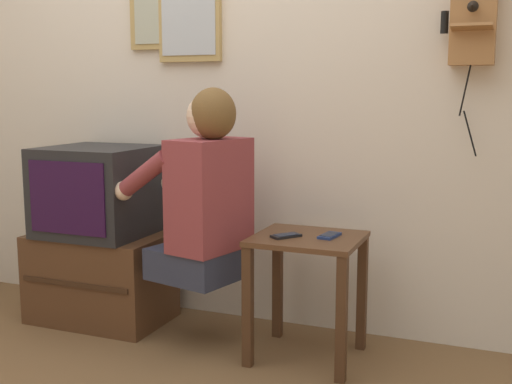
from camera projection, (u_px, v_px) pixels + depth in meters
wall_back at (227, 63)px, 3.14m from camera, size 6.80×0.05×2.55m
side_table at (307, 266)px, 2.71m from camera, size 0.45×0.41×0.53m
person at (204, 193)px, 2.79m from camera, size 0.60×0.48×0.84m
tv_stand at (101, 277)px, 3.20m from camera, size 0.66×0.43×0.44m
television at (99, 191)px, 3.15m from camera, size 0.50×0.49×0.43m
wall_phone_antique at (473, 15)px, 2.61m from camera, size 0.22×0.18×0.82m
framed_picture at (168, 9)px, 3.17m from camera, size 0.43×0.03×0.38m
cell_phone_held at (286, 236)px, 2.67m from camera, size 0.12×0.14×0.01m
cell_phone_spare at (330, 236)px, 2.68m from camera, size 0.08×0.13×0.01m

